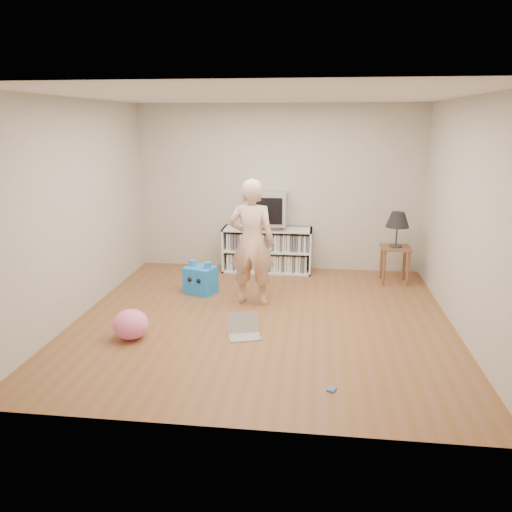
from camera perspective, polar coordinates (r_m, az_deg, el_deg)
The scene contains 13 objects.
ground at distance 6.12m, azimuth 0.78°, elevation -7.22°, with size 4.50×4.50×0.00m, color brown.
walls at distance 5.75m, azimuth 0.82°, elevation 4.84°, with size 4.52×4.52×2.60m.
ceiling at distance 5.66m, azimuth 0.87°, elevation 17.89°, with size 4.50×4.50×0.01m, color white.
media_unit at distance 7.95m, azimuth 1.30°, elevation 0.75°, with size 1.40×0.45×0.70m.
dvd_deck at distance 7.85m, azimuth 1.31°, elevation 3.44°, with size 0.45×0.35×0.07m, color gray.
crt_tv at distance 7.79m, azimuth 1.32°, elevation 5.49°, with size 0.60×0.53×0.50m.
side_table at distance 7.62m, azimuth 15.60°, elevation 0.05°, with size 0.42×0.42×0.55m.
table_lamp at distance 7.50m, azimuth 15.89°, elevation 3.92°, with size 0.34×0.34×0.52m.
person at distance 6.40m, azimuth -0.48°, elevation 1.54°, with size 0.60×0.39×1.64m, color beige.
laptop at distance 5.66m, azimuth -1.39°, elevation -8.42°, with size 0.42×0.38×0.24m.
playing_cards at distance 4.67m, azimuth 8.63°, elevation -14.83°, with size 0.07×0.09×0.02m, color #486AC1.
plush_blue at distance 7.00m, azimuth -6.36°, elevation -2.68°, with size 0.48×0.43×0.46m.
plush_pink at distance 5.71m, azimuth -14.14°, elevation -7.59°, with size 0.39×0.39×0.33m, color pink.
Camera 1 is at (0.60, -5.63, 2.34)m, focal length 35.00 mm.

